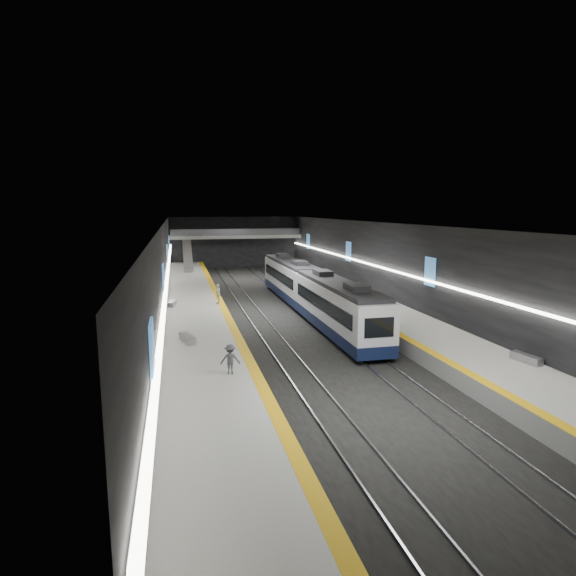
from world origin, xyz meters
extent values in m
plane|color=black|center=(0.00, 0.00, 0.00)|extent=(70.00, 70.00, 0.00)
cube|color=beige|center=(0.00, 0.00, 8.00)|extent=(20.00, 70.00, 0.04)
cube|color=black|center=(-10.00, 0.00, 4.00)|extent=(0.04, 70.00, 8.00)
cube|color=black|center=(10.00, 0.00, 4.00)|extent=(0.04, 70.00, 8.00)
cube|color=black|center=(0.00, 35.00, 4.00)|extent=(20.00, 0.04, 8.00)
cube|color=slate|center=(-7.50, 0.00, 0.50)|extent=(5.00, 70.00, 1.00)
cube|color=#A2A29D|center=(-7.50, 0.00, 1.01)|extent=(5.00, 70.00, 0.02)
cube|color=#F2B50C|center=(-5.30, 0.00, 1.02)|extent=(0.60, 70.00, 0.02)
cube|color=slate|center=(7.50, 0.00, 0.50)|extent=(5.00, 70.00, 1.00)
cube|color=#A2A29D|center=(7.50, 0.00, 1.01)|extent=(5.00, 70.00, 0.02)
cube|color=#F2B50C|center=(5.30, 0.00, 1.02)|extent=(0.60, 70.00, 0.02)
cube|color=gray|center=(-3.22, 0.00, 0.06)|extent=(0.08, 70.00, 0.12)
cube|color=gray|center=(-1.78, 0.00, 0.06)|extent=(0.08, 70.00, 0.12)
cube|color=gray|center=(1.78, 0.00, 0.06)|extent=(0.08, 70.00, 0.12)
cube|color=gray|center=(3.22, 0.00, 0.06)|extent=(0.08, 70.00, 0.12)
cube|color=#0F193A|center=(2.50, -7.99, 0.75)|extent=(2.65, 15.00, 0.80)
cube|color=silver|center=(2.50, -7.99, 2.40)|extent=(2.65, 15.00, 2.50)
cube|color=black|center=(2.50, -7.99, 3.80)|extent=(2.44, 14.25, 0.30)
cube|color=black|center=(2.50, -7.99, 2.45)|extent=(2.69, 13.20, 1.00)
cube|color=black|center=(2.50, -15.51, 2.35)|extent=(1.85, 0.05, 1.20)
cube|color=#0F193A|center=(2.50, 7.01, 0.75)|extent=(2.65, 15.00, 0.80)
cube|color=silver|center=(2.50, 7.01, 2.40)|extent=(2.65, 15.00, 2.50)
cube|color=black|center=(2.50, 7.01, 3.80)|extent=(2.44, 14.25, 0.30)
cube|color=black|center=(2.50, 7.01, 2.45)|extent=(2.69, 13.20, 1.00)
cube|color=black|center=(2.50, -0.51, 2.35)|extent=(1.85, 0.05, 1.20)
cube|color=#3F7CBD|center=(-9.92, -25.00, 4.50)|extent=(0.10, 1.50, 2.20)
cube|color=#3F7CBD|center=(-9.92, -8.00, 4.50)|extent=(0.10, 1.50, 2.20)
cube|color=#3F7CBD|center=(-9.92, 10.00, 4.50)|extent=(0.10, 1.50, 2.20)
cube|color=#3F7CBD|center=(-9.92, 27.00, 4.50)|extent=(0.10, 1.50, 2.20)
cube|color=#3F7CBD|center=(9.92, -8.00, 4.50)|extent=(0.10, 1.50, 2.20)
cube|color=#3F7CBD|center=(9.92, 10.00, 4.50)|extent=(0.10, 1.50, 2.20)
cube|color=#3F7CBD|center=(9.92, 27.00, 4.50)|extent=(0.10, 1.50, 2.20)
cube|color=white|center=(-9.80, 0.00, 3.80)|extent=(0.25, 68.60, 0.12)
cube|color=white|center=(9.80, 0.00, 3.80)|extent=(0.25, 68.60, 0.12)
cube|color=gray|center=(0.00, 33.00, 5.00)|extent=(20.00, 3.00, 0.50)
cube|color=#47474C|center=(0.00, 31.55, 5.75)|extent=(19.60, 0.08, 1.00)
cube|color=#99999E|center=(-7.50, 26.00, 2.90)|extent=(1.20, 7.50, 3.92)
cube|color=#99999E|center=(-8.53, -11.28, 1.23)|extent=(1.03, 1.98, 0.47)
cube|color=#99999E|center=(-9.50, 0.63, 1.21)|extent=(0.81, 1.75, 0.41)
cube|color=#99999E|center=(9.36, -19.56, 1.22)|extent=(0.80, 1.86, 0.44)
cube|color=#99999E|center=(8.53, 23.35, 1.24)|extent=(1.33, 2.03, 0.48)
imported|color=#CE674D|center=(6.59, -2.22, 1.85)|extent=(0.49, 0.67, 1.69)
imported|color=#519CB0|center=(6.12, -8.24, 1.90)|extent=(1.07, 0.97, 1.80)
imported|color=beige|center=(-5.57, 0.56, 1.89)|extent=(0.58, 1.09, 1.77)
imported|color=#47474F|center=(-6.56, -17.80, 1.77)|extent=(1.07, 0.72, 1.54)
camera|label=1|loc=(-9.01, -41.15, 9.29)|focal=30.00mm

